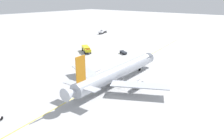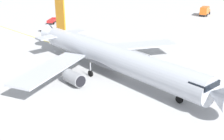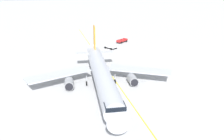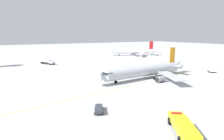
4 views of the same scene
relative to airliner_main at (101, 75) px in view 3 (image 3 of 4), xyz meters
name	(u,v)px [view 3 (image 3 of 4)]	position (x,y,z in m)	size (l,w,h in m)	color
ground_plane	(111,88)	(1.14, 2.13, -3.01)	(600.00, 600.00, 0.00)	#B2B2B2
airliner_main	(101,75)	(0.00, 0.00, 0.00)	(42.78, 35.51, 11.72)	#B2B7C1
ops_pickup_truck	(122,41)	(-43.91, 11.42, -2.20)	(5.16, 5.11, 1.41)	#232326
pushback_tug_truck	(110,46)	(-34.97, 5.75, -2.21)	(4.99, 4.80, 1.30)	#232326
taxiway_centreline	(122,90)	(2.29, 4.39, -3.01)	(154.46, 21.29, 0.01)	yellow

